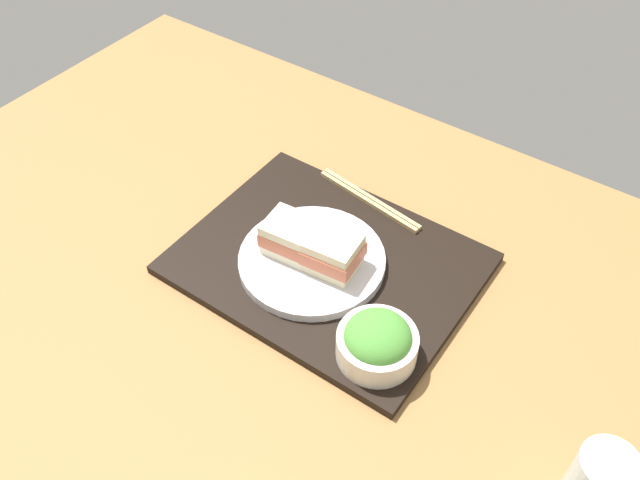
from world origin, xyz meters
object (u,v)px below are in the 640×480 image
(sandwich_plate, at_px, (312,260))
(chopsticks_pair, at_px, (369,200))
(sandwich_far, at_px, (291,236))
(sandwich_near, at_px, (333,253))
(salad_bowl, at_px, (377,342))

(sandwich_plate, distance_m, chopsticks_pair, 0.16)
(chopsticks_pair, bearing_deg, sandwich_far, 79.14)
(sandwich_far, bearing_deg, sandwich_near, -173.97)
(sandwich_near, xyz_separation_m, chopsticks_pair, (0.04, -0.16, -0.04))
(salad_bowl, bearing_deg, sandwich_far, -21.65)
(salad_bowl, bearing_deg, sandwich_plate, -26.77)
(sandwich_plate, xyz_separation_m, sandwich_far, (0.03, 0.00, 0.03))
(sandwich_plate, height_order, salad_bowl, salad_bowl)
(sandwich_far, relative_size, salad_bowl, 0.75)
(sandwich_near, xyz_separation_m, sandwich_far, (0.07, 0.01, -0.00))
(sandwich_plate, relative_size, salad_bowl, 2.03)
(sandwich_far, height_order, salad_bowl, sandwich_far)
(sandwich_plate, distance_m, sandwich_near, 0.05)
(sandwich_far, bearing_deg, salad_bowl, 158.35)
(sandwich_far, xyz_separation_m, salad_bowl, (-0.20, 0.08, -0.01))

